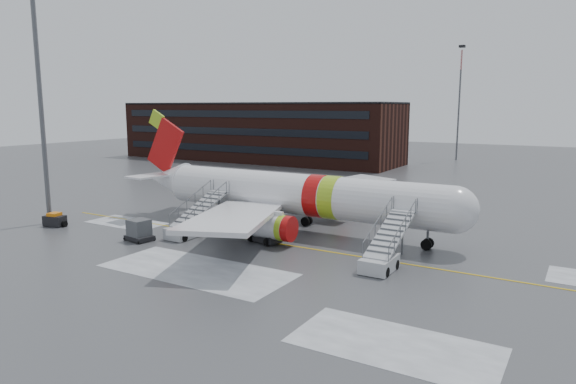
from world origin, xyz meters
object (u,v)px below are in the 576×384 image
Objects in this scene: airstair_fwd at (383,254)px; uld_container at (139,231)px; light_mast_near at (39,78)px; airliner at (290,194)px; pushback_tug at (264,234)px; airstair_aft at (190,224)px; baggage_tractor at (55,220)px.

airstair_fwd reaches higher than uld_container.
light_mast_near reaches higher than airstair_fwd.
airliner is 11.65× the size of pushback_tug.
airstair_fwd is 1.00× the size of airstair_aft.
pushback_tug reaches higher than baggage_tractor.
airstair_fwd is 0.28× the size of light_mast_near.
airstair_aft is 20.48m from light_mast_near.
uld_container is (-20.88, -3.45, -0.19)m from airstair_fwd.
airstair_aft is at bearing -166.21° from pushback_tug.
light_mast_near reaches higher than pushback_tug.
airstair_fwd is 32.29m from baggage_tractor.
airliner is 26.39m from light_mast_near.
uld_container is at bearing -127.88° from airstair_aft.
pushback_tug is 0.11× the size of light_mast_near.
airstair_aft is (-6.60, -6.54, -2.35)m from airliner.
airstair_aft is 0.28× the size of light_mast_near.
airliner is at bearing 23.90° from light_mast_near.
pushback_tug is at bearing 28.35° from uld_container.
airliner is at bearing 47.08° from uld_container.
airstair_fwd is 3.10× the size of uld_container.
airliner is at bearing 44.70° from airstair_aft.
airliner is 4.55× the size of airstair_fwd.
airstair_fwd is at bearing -8.36° from pushback_tug.
uld_container is at bearing -170.61° from airstair_fwd.
baggage_tractor is 13.65m from light_mast_near.
light_mast_near reaches higher than uld_container.
light_mast_near is (-33.65, -3.24, 13.05)m from airstair_fwd.
baggage_tractor is at bearing -153.26° from airliner.
light_mast_near is at bearing -174.50° from airstair_fwd.
light_mast_near is (-12.77, 0.22, 13.24)m from uld_container.
airliner reaches higher than airstair_aft.
light_mast_near is (-1.59, 0.54, 13.55)m from baggage_tractor.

